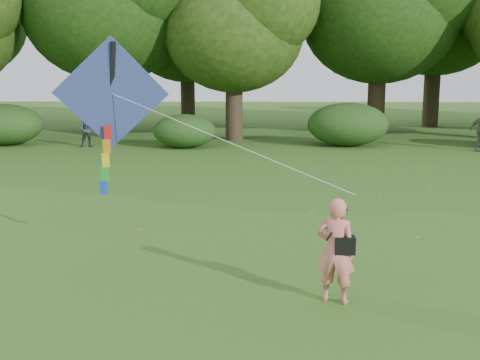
{
  "coord_description": "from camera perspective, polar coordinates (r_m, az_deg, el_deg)",
  "views": [
    {
      "loc": [
        -1.01,
        -8.19,
        3.45
      ],
      "look_at": [
        -1.27,
        2.0,
        1.5
      ],
      "focal_mm": 45.0,
      "sensor_mm": 36.0,
      "label": 1
    }
  ],
  "objects": [
    {
      "name": "tree_line",
      "position": [
        31.26,
        6.58,
        14.71
      ],
      "size": [
        54.7,
        15.3,
        9.48
      ],
      "color": "#3A2D1E",
      "rests_on": "ground"
    },
    {
      "name": "crossbody_bag",
      "position": [
        8.9,
        9.85,
        -6.02
      ],
      "size": [
        0.43,
        0.2,
        0.67
      ],
      "color": "black",
      "rests_on": "ground"
    },
    {
      "name": "flying_kite",
      "position": [
        11.26,
        -12.06,
        7.75
      ],
      "size": [
        5.07,
        2.88,
        2.91
      ],
      "color": "#283AB1",
      "rests_on": "ground"
    },
    {
      "name": "man_kite_flyer",
      "position": [
        8.95,
        9.06,
        -6.61
      ],
      "size": [
        0.67,
        0.55,
        1.58
      ],
      "primitive_type": "imported",
      "rotation": [
        0.0,
        0.0,
        2.81
      ],
      "color": "#E7736D",
      "rests_on": "ground"
    },
    {
      "name": "bystander_left",
      "position": [
        26.52,
        -14.27,
        4.64
      ],
      "size": [
        0.83,
        0.71,
        1.49
      ],
      "primitive_type": "imported",
      "rotation": [
        0.0,
        0.0,
        0.22
      ],
      "color": "#2A3138",
      "rests_on": "ground"
    },
    {
      "name": "ground",
      "position": [
        8.95,
        7.97,
        -11.97
      ],
      "size": [
        100.0,
        100.0,
        0.0
      ],
      "primitive_type": "plane",
      "color": "#265114",
      "rests_on": "ground"
    },
    {
      "name": "fallen_leaves",
      "position": [
        14.51,
        3.99,
        -2.94
      ],
      "size": [
        10.79,
        13.56,
        0.01
      ],
      "color": "olive",
      "rests_on": "ground"
    },
    {
      "name": "shrub_band",
      "position": [
        25.93,
        2.09,
        5.08
      ],
      "size": [
        39.15,
        3.22,
        1.88
      ],
      "color": "#264919",
      "rests_on": "ground"
    }
  ]
}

